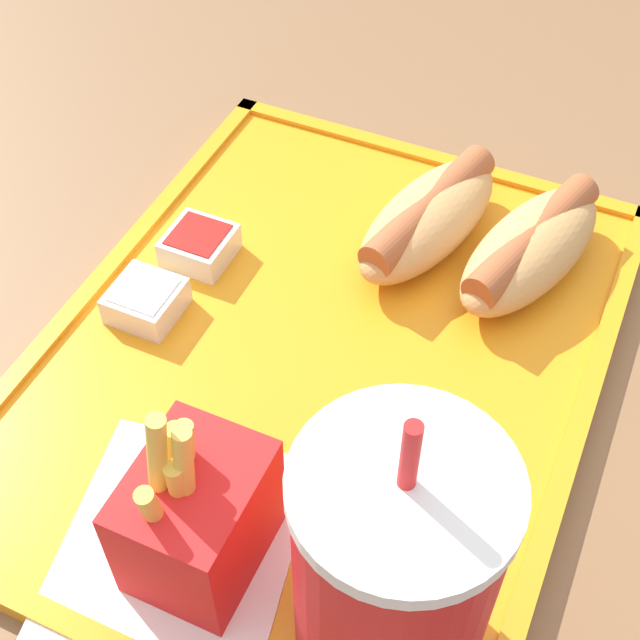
{
  "coord_description": "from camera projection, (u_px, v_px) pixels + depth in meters",
  "views": [
    {
      "loc": [
        0.32,
        0.12,
        1.18
      ],
      "look_at": [
        0.01,
        -0.03,
        0.79
      ],
      "focal_mm": 50.0,
      "sensor_mm": 36.0,
      "label": 1
    }
  ],
  "objects": [
    {
      "name": "dining_table",
      "position": [
        350.0,
        615.0,
        0.83
      ],
      "size": [
        1.07,
        1.16,
        0.75
      ],
      "color": "brown",
      "rests_on": "ground_plane"
    },
    {
      "name": "paper_napkin",
      "position": [
        177.0,
        550.0,
        0.45
      ],
      "size": [
        0.16,
        0.14,
        0.0
      ],
      "color": "white",
      "rests_on": "food_tray"
    },
    {
      "name": "sauce_cup_ketchup",
      "position": [
        199.0,
        245.0,
        0.59
      ],
      "size": [
        0.04,
        0.04,
        0.02
      ],
      "color": "silver",
      "rests_on": "food_tray"
    },
    {
      "name": "soda_cup",
      "position": [
        394.0,
        572.0,
        0.37
      ],
      "size": [
        0.09,
        0.09,
        0.18
      ],
      "color": "red",
      "rests_on": "food_tray"
    },
    {
      "name": "hot_dog_near",
      "position": [
        435.0,
        219.0,
        0.59
      ],
      "size": [
        0.15,
        0.09,
        0.04
      ],
      "color": "tan",
      "rests_on": "food_tray"
    },
    {
      "name": "food_tray",
      "position": [
        320.0,
        357.0,
        0.54
      ],
      "size": [
        0.42,
        0.32,
        0.01
      ],
      "color": "orange",
      "rests_on": "dining_table"
    },
    {
      "name": "hot_dog_far",
      "position": [
        531.0,
        248.0,
        0.57
      ],
      "size": [
        0.15,
        0.09,
        0.04
      ],
      "color": "tan",
      "rests_on": "food_tray"
    },
    {
      "name": "sauce_cup_mayo",
      "position": [
        146.0,
        300.0,
        0.56
      ],
      "size": [
        0.04,
        0.04,
        0.02
      ],
      "color": "silver",
      "rests_on": "food_tray"
    },
    {
      "name": "fries_carton",
      "position": [
        196.0,
        515.0,
        0.42
      ],
      "size": [
        0.07,
        0.06,
        0.12
      ],
      "color": "red",
      "rests_on": "food_tray"
    }
  ]
}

